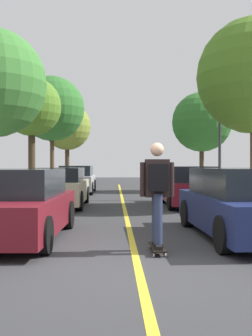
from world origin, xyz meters
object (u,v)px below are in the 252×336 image
(street_tree_left_farthest, at_px, (67,127))
(parked_car_right_near, at_px, (188,187))
(street_tree_left_near, at_px, (32,107))
(street_tree_right_near, at_px, (202,122))
(skateboarder, at_px, (157,188))
(parked_car_left_far, at_px, (77,180))
(streetlamp, at_px, (220,126))
(street_tree_left_far, at_px, (52,109))
(parked_car_left_nearest, at_px, (16,205))
(parked_car_left_near, at_px, (59,188))
(parked_car_right_nearest, at_px, (244,203))
(skateboard, at_px, (157,247))

(street_tree_left_farthest, bearing_deg, parked_car_right_near, -71.77)
(street_tree_left_near, distance_m, street_tree_right_near, 9.04)
(street_tree_left_near, bearing_deg, skateboarder, -69.84)
(parked_car_left_far, xyz_separation_m, streetlamp, (6.36, -4.35, 2.38))
(street_tree_left_far, bearing_deg, street_tree_right_near, -27.86)
(street_tree_left_far, xyz_separation_m, street_tree_left_farthest, (-0.00, 8.34, -0.38))
(parked_car_left_nearest, bearing_deg, street_tree_left_near, 100.20)
(street_tree_right_near, relative_size, skateboarder, 3.03)
(parked_car_left_far, relative_size, streetlamp, 0.83)
(parked_car_left_near, xyz_separation_m, street_tree_left_farthest, (-2.12, 20.50, 4.09))
(parked_car_right_nearest, xyz_separation_m, skateboarder, (-1.92, -1.35, 0.40))
(parked_car_right_near, bearing_deg, streetlamp, 53.07)
(street_tree_left_farthest, bearing_deg, parked_car_left_nearest, -85.43)
(parked_car_left_nearest, xyz_separation_m, skateboard, (2.69, -1.27, -0.58))
(parked_car_left_near, distance_m, parked_car_left_far, 6.73)
(parked_car_right_near, height_order, street_tree_left_farthest, street_tree_left_farthest)
(parked_car_left_far, relative_size, street_tree_left_near, 0.75)
(parked_car_right_near, height_order, street_tree_left_far, street_tree_left_far)
(parked_car_right_near, relative_size, skateboarder, 2.31)
(street_tree_right_near, distance_m, skateboard, 15.81)
(parked_car_left_far, xyz_separation_m, street_tree_left_near, (-2.12, -1.01, 3.62))
(parked_car_left_far, relative_size, street_tree_left_far, 0.59)
(parked_car_left_far, height_order, street_tree_right_near, street_tree_right_near)
(parked_car_left_nearest, xyz_separation_m, skateboarder, (2.69, -1.30, 0.42))
(parked_car_left_far, bearing_deg, streetlamp, -34.34)
(parked_car_right_near, distance_m, street_tree_right_near, 8.32)
(parked_car_right_nearest, bearing_deg, street_tree_left_farthest, 104.24)
(parked_car_left_far, bearing_deg, street_tree_right_near, 6.32)
(parked_car_left_nearest, bearing_deg, street_tree_left_far, 96.64)
(parked_car_left_far, distance_m, skateboard, 14.35)
(parked_car_right_nearest, height_order, street_tree_right_near, street_tree_right_near)
(parked_car_right_nearest, relative_size, skateboarder, 2.48)
(street_tree_left_farthest, relative_size, skateboarder, 3.82)
(parked_car_left_nearest, relative_size, street_tree_left_farthest, 0.62)
(streetlamp, relative_size, skateboard, 6.03)
(street_tree_left_farthest, bearing_deg, street_tree_left_near, -90.00)
(parked_car_left_far, xyz_separation_m, street_tree_left_far, (-2.12, 5.43, 4.44))
(parked_car_right_nearest, relative_size, street_tree_left_farthest, 0.65)
(street_tree_left_near, height_order, street_tree_left_far, street_tree_left_far)
(street_tree_left_far, bearing_deg, parked_car_left_nearest, -83.36)
(street_tree_left_farthest, distance_m, streetlamp, 20.07)
(parked_car_right_nearest, bearing_deg, skateboarder, -144.91)
(parked_car_right_near, bearing_deg, parked_car_right_nearest, -90.00)
(street_tree_right_near, bearing_deg, parked_car_left_near, -131.99)
(parked_car_left_near, height_order, skateboard, parked_car_left_near)
(street_tree_left_far, height_order, skateboarder, street_tree_left_far)
(parked_car_left_nearest, xyz_separation_m, street_tree_right_near, (6.73, 13.56, 3.12))
(parked_car_right_nearest, height_order, street_tree_left_near, street_tree_left_near)
(street_tree_left_far, relative_size, skateboarder, 4.09)
(streetlamp, height_order, skateboard, streetlamp)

